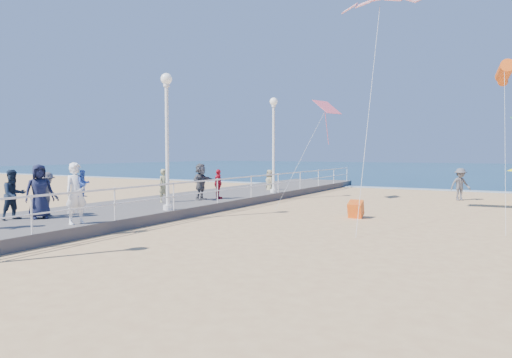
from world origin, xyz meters
The scene contains 20 objects.
ground centered at (0.00, 0.00, 0.00)m, with size 160.00×160.00×0.00m, color #E1B375.
ocean centered at (0.00, 65.00, 0.01)m, with size 160.00×90.00×0.05m, color #0C324C.
surf_line centered at (0.00, 20.50, 0.03)m, with size 160.00×1.20×0.04m, color silver.
boardwalk centered at (-7.50, 0.00, 0.20)m, with size 5.00×44.00×0.40m, color #66615C.
railing centered at (-5.05, 0.00, 1.25)m, with size 0.05×42.00×0.55m.
lamp_post_mid centered at (-5.35, 0.00, 3.66)m, with size 0.44×0.44×5.32m.
lamp_post_far centered at (-5.35, 9.00, 3.66)m, with size 0.44×0.44×5.32m.
woman_holding_toddler centered at (-5.50, -4.15, 1.37)m, with size 0.71×0.46×1.94m, color white.
toddler_held centered at (-5.35, -4.00, 1.68)m, with size 0.42×0.32×0.85m, color blue.
spectator_2 centered at (-7.89, -3.48, 1.18)m, with size 1.01×0.58×1.57m, color #5B5A5F.
spectator_3 centered at (-6.08, 4.56, 1.12)m, with size 0.85×0.35×1.44m, color red.
spectator_4 centered at (-7.59, -3.98, 1.33)m, with size 0.91×0.59×1.86m, color #181C36.
spectator_5 centered at (-6.54, 3.78, 1.27)m, with size 1.62×0.51×1.74m, color #4F4F54.
spectator_6 centered at (-7.34, 2.08, 1.16)m, with size 0.55×0.36×1.51m, color #999869.
spectator_7 centered at (-8.17, -4.53, 1.24)m, with size 0.82×0.64×1.68m, color #192538.
beach_walker_a centered at (3.86, 13.70, 0.90)m, with size 1.16×0.67×1.80m, color #555358.
beach_walker_c centered at (-6.41, 10.57, 0.81)m, with size 0.79×0.51×1.62m, color gray.
box_kite centered at (0.91, 4.19, 0.30)m, with size 0.55×0.55×0.60m, color red.
kite_windsock centered at (5.97, 8.48, 6.11)m, with size 0.56×0.56×2.26m, color #E35413.
kite_diamond_pink centered at (-2.52, 9.85, 5.13)m, with size 1.29×1.29×0.02m, color #F65A6E.
Camera 1 is at (6.47, -13.76, 2.65)m, focal length 32.00 mm.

